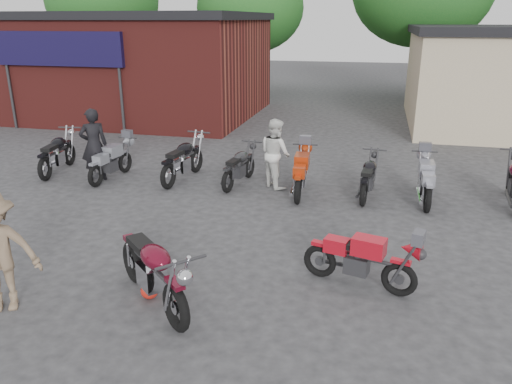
% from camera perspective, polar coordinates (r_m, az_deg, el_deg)
% --- Properties ---
extents(ground, '(90.00, 90.00, 0.00)m').
position_cam_1_polar(ground, '(7.89, -4.85, -11.43)').
color(ground, '#2D2D2F').
extents(brick_building, '(12.00, 8.00, 4.00)m').
position_cam_1_polar(brick_building, '(23.39, -15.53, 13.58)').
color(brick_building, maroon).
rests_on(brick_building, ground).
extents(tree_0, '(6.56, 6.56, 8.20)m').
position_cam_1_polar(tree_0, '(32.73, -16.97, 18.56)').
color(tree_0, '#16531E').
rests_on(tree_0, ground).
extents(tree_1, '(5.92, 5.92, 7.40)m').
position_cam_1_polar(tree_1, '(29.33, -0.64, 18.57)').
color(tree_1, '#16531E').
rests_on(tree_1, ground).
extents(tree_2, '(7.04, 7.04, 8.80)m').
position_cam_1_polar(tree_2, '(28.48, 18.26, 19.06)').
color(tree_2, '#16531E').
rests_on(tree_2, ground).
extents(vintage_motorcycle, '(2.10, 2.02, 1.27)m').
position_cam_1_polar(vintage_motorcycle, '(7.41, -11.71, -8.33)').
color(vintage_motorcycle, '#550A1A').
rests_on(vintage_motorcycle, ground).
extents(sportbike, '(1.86, 1.02, 1.03)m').
position_cam_1_polar(sportbike, '(7.97, 11.94, -7.28)').
color(sportbike, red).
rests_on(sportbike, ground).
extents(helmet, '(0.36, 0.36, 0.25)m').
position_cam_1_polar(helmet, '(7.85, -12.06, -10.96)').
color(helmet, red).
rests_on(helmet, ground).
extents(person_dark, '(0.82, 0.78, 1.89)m').
position_cam_1_polar(person_dark, '(13.53, -18.04, 5.14)').
color(person_dark, black).
rests_on(person_dark, ground).
extents(person_light, '(1.06, 1.06, 1.73)m').
position_cam_1_polar(person_light, '(12.38, 2.23, 4.45)').
color(person_light, silver).
rests_on(person_light, ground).
extents(row_bike_0, '(1.01, 2.15, 1.20)m').
position_cam_1_polar(row_bike_0, '(14.69, -21.77, 4.37)').
color(row_bike_0, black).
rests_on(row_bike_0, ground).
extents(row_bike_1, '(0.77, 1.87, 1.06)m').
position_cam_1_polar(row_bike_1, '(13.61, -16.24, 3.58)').
color(row_bike_1, gray).
rests_on(row_bike_1, ground).
extents(row_bike_2, '(0.93, 2.17, 1.22)m').
position_cam_1_polar(row_bike_2, '(13.11, -8.33, 3.95)').
color(row_bike_2, black).
rests_on(row_bike_2, ground).
extents(row_bike_3, '(0.87, 1.90, 1.06)m').
position_cam_1_polar(row_bike_3, '(12.63, -1.91, 3.18)').
color(row_bike_3, '#262629').
rests_on(row_bike_3, ground).
extents(row_bike_4, '(0.75, 1.99, 1.14)m').
position_cam_1_polar(row_bike_4, '(11.99, 5.20, 2.41)').
color(row_bike_4, '#B3320E').
rests_on(row_bike_4, ground).
extents(row_bike_5, '(0.80, 1.90, 1.07)m').
position_cam_1_polar(row_bike_5, '(12.05, 12.76, 1.93)').
color(row_bike_5, black).
rests_on(row_bike_5, ground).
extents(row_bike_6, '(0.65, 1.91, 1.11)m').
position_cam_1_polar(row_bike_6, '(12.05, 18.84, 1.46)').
color(row_bike_6, gray).
rests_on(row_bike_6, ground).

